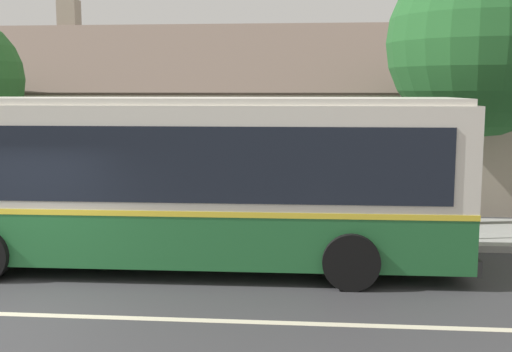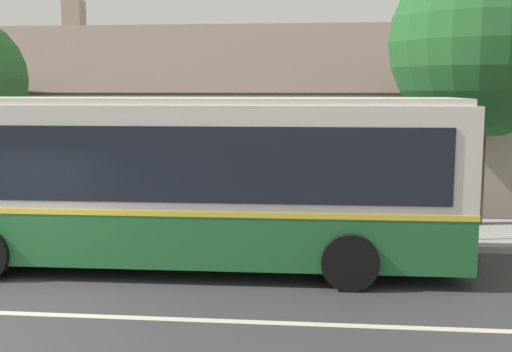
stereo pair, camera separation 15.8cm
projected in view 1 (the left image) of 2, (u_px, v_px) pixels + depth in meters
sidewalk_far at (115, 227)px, 15.83m from camera, size 60.00×3.00×0.15m
community_building at (247, 136)px, 22.92m from camera, size 25.32×10.52×6.74m
transit_bus at (167, 177)px, 12.36m from camera, size 11.38×2.88×3.29m
bench_down_street at (134, 209)px, 15.50m from camera, size 1.61×0.51×0.94m
street_tree_primary at (481, 44)px, 15.29m from camera, size 4.49×4.49×6.78m
bus_stop_sign at (444, 173)px, 13.95m from camera, size 0.36×0.07×2.40m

